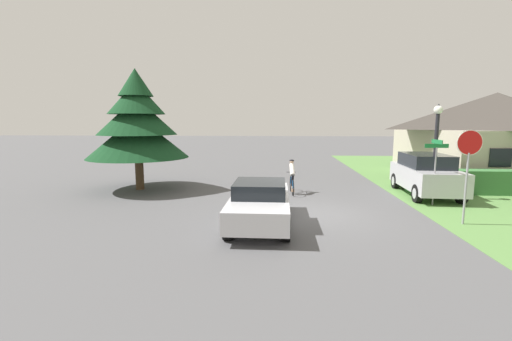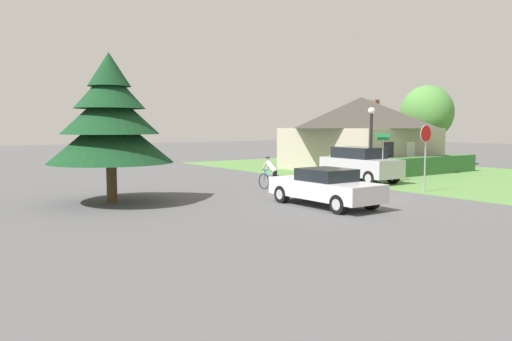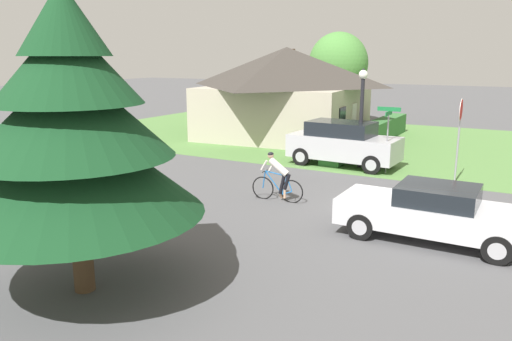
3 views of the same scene
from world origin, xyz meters
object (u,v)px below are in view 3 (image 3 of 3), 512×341
(cyclist, at_px, (278,178))
(conifer_tall_near, at_px, (72,129))
(deciduous_tree_right, at_px, (338,64))
(street_lamp, at_px, (362,105))
(sedan_left_lane, at_px, (433,213))
(cottage_house, at_px, (286,90))
(parked_suv_right, at_px, (343,143))
(street_name_sign, at_px, (388,128))
(stop_sign, at_px, (460,123))

(cyclist, relative_size, conifer_tall_near, 0.30)
(conifer_tall_near, bearing_deg, deciduous_tree_right, 9.94)
(cyclist, distance_m, street_lamp, 6.34)
(deciduous_tree_right, bearing_deg, sedan_left_lane, -153.35)
(cottage_house, relative_size, parked_suv_right, 2.19)
(sedan_left_lane, height_order, parked_suv_right, parked_suv_right)
(street_name_sign, distance_m, conifer_tall_near, 13.23)
(street_name_sign, height_order, deciduous_tree_right, deciduous_tree_right)
(deciduous_tree_right, bearing_deg, cyclist, -164.89)
(cottage_house, xyz_separation_m, parked_suv_right, (-6.21, -5.72, -1.65))
(deciduous_tree_right, bearing_deg, parked_suv_right, -158.33)
(cyclist, distance_m, conifer_tall_near, 7.84)
(stop_sign, distance_m, street_lamp, 3.92)
(conifer_tall_near, distance_m, deciduous_tree_right, 26.57)
(cottage_house, height_order, deciduous_tree_right, deciduous_tree_right)
(parked_suv_right, relative_size, street_name_sign, 1.76)
(cyclist, height_order, parked_suv_right, parked_suv_right)
(cottage_house, xyz_separation_m, street_name_sign, (-6.70, -7.67, -0.79))
(parked_suv_right, distance_m, street_lamp, 1.78)
(street_lamp, height_order, street_name_sign, street_lamp)
(street_name_sign, bearing_deg, deciduous_tree_right, 27.95)
(conifer_tall_near, bearing_deg, cyclist, -3.63)
(cottage_house, bearing_deg, conifer_tall_near, -169.97)
(street_name_sign, bearing_deg, cottage_house, 48.87)
(cottage_house, relative_size, stop_sign, 3.31)
(stop_sign, bearing_deg, sedan_left_lane, 2.44)
(cottage_house, height_order, sedan_left_lane, cottage_house)
(stop_sign, bearing_deg, conifer_tall_near, -22.55)
(cyclist, distance_m, deciduous_tree_right, 19.68)
(street_lamp, bearing_deg, parked_suv_right, 92.24)
(sedan_left_lane, xyz_separation_m, street_name_sign, (6.73, 3.00, 1.10))
(cottage_house, bearing_deg, parked_suv_right, -142.30)
(stop_sign, relative_size, street_lamp, 0.75)
(cyclist, relative_size, stop_sign, 0.58)
(stop_sign, distance_m, deciduous_tree_right, 16.59)
(street_lamp, height_order, deciduous_tree_right, deciduous_tree_right)
(street_lamp, bearing_deg, cottage_house, 46.11)
(sedan_left_lane, distance_m, deciduous_tree_right, 22.56)
(cottage_house, xyz_separation_m, deciduous_tree_right, (6.52, -0.65, 1.41))
(sedan_left_lane, height_order, conifer_tall_near, conifer_tall_near)
(parked_suv_right, bearing_deg, street_lamp, -175.21)
(conifer_tall_near, bearing_deg, street_name_sign, -10.65)
(stop_sign, bearing_deg, street_name_sign, -94.74)
(sedan_left_lane, xyz_separation_m, street_lamp, (7.24, 4.24, 1.87))
(stop_sign, height_order, deciduous_tree_right, deciduous_tree_right)
(street_lamp, xyz_separation_m, conifer_tall_near, (-13.45, 1.19, 0.61))
(cyclist, bearing_deg, street_name_sign, -112.91)
(sedan_left_lane, relative_size, street_name_sign, 1.76)
(deciduous_tree_right, bearing_deg, cottage_house, 174.28)
(sedan_left_lane, height_order, cyclist, cyclist)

